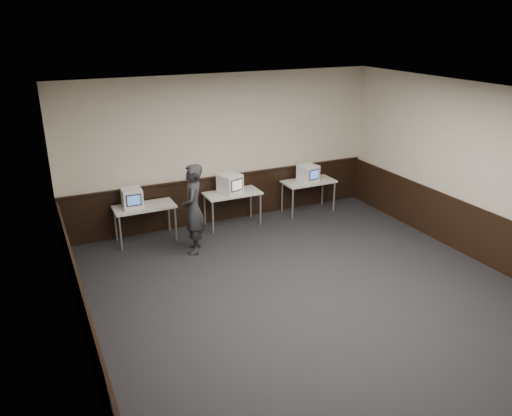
{
  "coord_description": "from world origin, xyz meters",
  "views": [
    {
      "loc": [
        -3.85,
        -5.72,
        4.26
      ],
      "look_at": [
        -0.39,
        1.6,
        1.15
      ],
      "focal_mm": 35.0,
      "sensor_mm": 36.0,
      "label": 1
    }
  ],
  "objects_px": {
    "desk_right": "(309,184)",
    "emac_right": "(308,173)",
    "person": "(193,209)",
    "desk_center": "(232,196)",
    "emac_left": "(132,198)",
    "desk_left": "(144,209)",
    "emac_center": "(230,184)"
  },
  "relations": [
    {
      "from": "desk_center",
      "to": "emac_right",
      "type": "relative_size",
      "value": 2.55
    },
    {
      "from": "desk_left",
      "to": "emac_left",
      "type": "relative_size",
      "value": 2.79
    },
    {
      "from": "emac_center",
      "to": "emac_right",
      "type": "distance_m",
      "value": 1.91
    },
    {
      "from": "desk_right",
      "to": "emac_left",
      "type": "bearing_deg",
      "value": 179.59
    },
    {
      "from": "desk_left",
      "to": "emac_center",
      "type": "height_order",
      "value": "emac_center"
    },
    {
      "from": "desk_center",
      "to": "person",
      "type": "xyz_separation_m",
      "value": [
        -1.18,
        -0.9,
        0.2
      ]
    },
    {
      "from": "emac_left",
      "to": "emac_center",
      "type": "xyz_separation_m",
      "value": [
        2.06,
        -0.04,
        0.02
      ]
    },
    {
      "from": "person",
      "to": "desk_center",
      "type": "bearing_deg",
      "value": 149.82
    },
    {
      "from": "desk_right",
      "to": "emac_center",
      "type": "height_order",
      "value": "emac_center"
    },
    {
      "from": "emac_left",
      "to": "person",
      "type": "xyz_separation_m",
      "value": [
        0.94,
        -0.93,
        -0.07
      ]
    },
    {
      "from": "desk_left",
      "to": "desk_center",
      "type": "relative_size",
      "value": 1.0
    },
    {
      "from": "desk_right",
      "to": "person",
      "type": "relative_size",
      "value": 0.69
    },
    {
      "from": "emac_center",
      "to": "emac_right",
      "type": "bearing_deg",
      "value": -20.07
    },
    {
      "from": "person",
      "to": "emac_left",
      "type": "bearing_deg",
      "value": -112.28
    },
    {
      "from": "emac_right",
      "to": "person",
      "type": "height_order",
      "value": "person"
    },
    {
      "from": "desk_center",
      "to": "desk_right",
      "type": "bearing_deg",
      "value": 0.0
    },
    {
      "from": "desk_left",
      "to": "emac_center",
      "type": "xyz_separation_m",
      "value": [
        1.85,
        -0.01,
        0.28
      ]
    },
    {
      "from": "desk_center",
      "to": "person",
      "type": "height_order",
      "value": "person"
    },
    {
      "from": "desk_right",
      "to": "emac_center",
      "type": "distance_m",
      "value": 1.97
    },
    {
      "from": "desk_right",
      "to": "person",
      "type": "xyz_separation_m",
      "value": [
        -3.08,
        -0.9,
        0.2
      ]
    },
    {
      "from": "desk_left",
      "to": "emac_left",
      "type": "height_order",
      "value": "emac_left"
    },
    {
      "from": "desk_left",
      "to": "emac_left",
      "type": "xyz_separation_m",
      "value": [
        -0.22,
        0.03,
        0.26
      ]
    },
    {
      "from": "emac_center",
      "to": "person",
      "type": "relative_size",
      "value": 0.31
    },
    {
      "from": "desk_left",
      "to": "emac_right",
      "type": "relative_size",
      "value": 2.55
    },
    {
      "from": "desk_right",
      "to": "emac_right",
      "type": "height_order",
      "value": "emac_right"
    },
    {
      "from": "desk_center",
      "to": "emac_left",
      "type": "relative_size",
      "value": 2.79
    },
    {
      "from": "desk_right",
      "to": "desk_left",
      "type": "bearing_deg",
      "value": 180.0
    },
    {
      "from": "desk_right",
      "to": "emac_right",
      "type": "bearing_deg",
      "value": -142.54
    },
    {
      "from": "desk_left",
      "to": "person",
      "type": "distance_m",
      "value": 1.17
    },
    {
      "from": "emac_left",
      "to": "desk_right",
      "type": "bearing_deg",
      "value": 2.13
    },
    {
      "from": "desk_left",
      "to": "emac_right",
      "type": "height_order",
      "value": "emac_right"
    },
    {
      "from": "emac_center",
      "to": "emac_right",
      "type": "relative_size",
      "value": 1.17
    }
  ]
}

